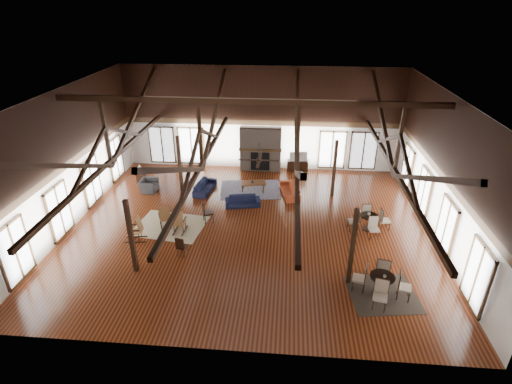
# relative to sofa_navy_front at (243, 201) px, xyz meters

# --- Properties ---
(floor) EXTENTS (16.00, 16.00, 0.00)m
(floor) POSITION_rel_sofa_navy_front_xyz_m (0.53, -2.02, -0.25)
(floor) COLOR brown
(floor) RESTS_ON ground
(ceiling) EXTENTS (16.00, 14.00, 0.02)m
(ceiling) POSITION_rel_sofa_navy_front_xyz_m (0.53, -2.02, 5.75)
(ceiling) COLOR black
(ceiling) RESTS_ON wall_back
(wall_back) EXTENTS (16.00, 0.02, 6.00)m
(wall_back) POSITION_rel_sofa_navy_front_xyz_m (0.53, 4.98, 2.75)
(wall_back) COLOR white
(wall_back) RESTS_ON floor
(wall_front) EXTENTS (16.00, 0.02, 6.00)m
(wall_front) POSITION_rel_sofa_navy_front_xyz_m (0.53, -9.02, 2.75)
(wall_front) COLOR white
(wall_front) RESTS_ON floor
(wall_left) EXTENTS (0.02, 14.00, 6.00)m
(wall_left) POSITION_rel_sofa_navy_front_xyz_m (-7.47, -2.02, 2.75)
(wall_left) COLOR white
(wall_left) RESTS_ON floor
(wall_right) EXTENTS (0.02, 14.00, 6.00)m
(wall_right) POSITION_rel_sofa_navy_front_xyz_m (8.53, -2.02, 2.75)
(wall_right) COLOR white
(wall_right) RESTS_ON floor
(roof_truss) EXTENTS (15.60, 14.07, 3.14)m
(roof_truss) POSITION_rel_sofa_navy_front_xyz_m (0.53, -2.02, 3.78)
(roof_truss) COLOR black
(roof_truss) RESTS_ON wall_back
(post_grid) EXTENTS (8.16, 7.16, 3.05)m
(post_grid) POSITION_rel_sofa_navy_front_xyz_m (0.53, -2.02, 1.27)
(post_grid) COLOR black
(post_grid) RESTS_ON floor
(fireplace) EXTENTS (2.50, 0.69, 2.60)m
(fireplace) POSITION_rel_sofa_navy_front_xyz_m (0.53, 4.65, 1.04)
(fireplace) COLOR #756759
(fireplace) RESTS_ON floor
(ceiling_fan) EXTENTS (1.60, 1.60, 0.75)m
(ceiling_fan) POSITION_rel_sofa_navy_front_xyz_m (1.03, -3.02, 3.48)
(ceiling_fan) COLOR black
(ceiling_fan) RESTS_ON roof_truss
(sofa_navy_front) EXTENTS (1.83, 0.98, 0.51)m
(sofa_navy_front) POSITION_rel_sofa_navy_front_xyz_m (0.00, 0.00, 0.00)
(sofa_navy_front) COLOR #141937
(sofa_navy_front) RESTS_ON floor
(sofa_navy_left) EXTENTS (1.95, 1.01, 0.54)m
(sofa_navy_left) POSITION_rel_sofa_navy_front_xyz_m (-2.20, 1.44, 0.02)
(sofa_navy_left) COLOR black
(sofa_navy_left) RESTS_ON floor
(sofa_orange) EXTENTS (2.07, 1.14, 0.57)m
(sofa_orange) POSITION_rel_sofa_navy_front_xyz_m (2.33, 1.42, 0.03)
(sofa_orange) COLOR #A94020
(sofa_orange) RESTS_ON floor
(coffee_table) EXTENTS (1.43, 0.93, 0.51)m
(coffee_table) POSITION_rel_sofa_navy_front_xyz_m (0.37, 1.71, 0.19)
(coffee_table) COLOR brown
(coffee_table) RESTS_ON floor
(vase) EXTENTS (0.21, 0.21, 0.18)m
(vase) POSITION_rel_sofa_navy_front_xyz_m (0.34, 1.65, 0.34)
(vase) COLOR #B2B2B2
(vase) RESTS_ON coffee_table
(armchair) EXTENTS (0.98, 0.85, 0.63)m
(armchair) POSITION_rel_sofa_navy_front_xyz_m (-5.21, 1.23, 0.06)
(armchair) COLOR #2E2E30
(armchair) RESTS_ON floor
(side_table_lamp) EXTENTS (0.43, 0.43, 1.10)m
(side_table_lamp) POSITION_rel_sofa_navy_front_xyz_m (-5.95, 2.18, 0.16)
(side_table_lamp) COLOR black
(side_table_lamp) RESTS_ON floor
(rocking_chair_a) EXTENTS (0.74, 0.94, 1.08)m
(rocking_chair_a) POSITION_rel_sofa_navy_front_xyz_m (-3.26, -2.31, 0.25)
(rocking_chair_a) COLOR olive
(rocking_chair_a) RESTS_ON floor
(rocking_chair_b) EXTENTS (0.52, 0.89, 1.13)m
(rocking_chair_b) POSITION_rel_sofa_navy_front_xyz_m (-2.52, -2.71, 0.28)
(rocking_chair_b) COLOR olive
(rocking_chair_b) RESTS_ON floor
(rocking_chair_c) EXTENTS (0.93, 0.58, 1.13)m
(rocking_chair_c) POSITION_rel_sofa_navy_front_xyz_m (-4.12, -3.45, 0.28)
(rocking_chair_c) COLOR olive
(rocking_chair_c) RESTS_ON floor
(side_chair_a) EXTENTS (0.59, 0.59, 1.07)m
(side_chair_a) POSITION_rel_sofa_navy_front_xyz_m (-1.50, -1.74, 0.37)
(side_chair_a) COLOR black
(side_chair_a) RESTS_ON floor
(side_chair_b) EXTENTS (0.45, 0.45, 0.89)m
(side_chair_b) POSITION_rel_sofa_navy_front_xyz_m (-1.97, -4.46, 0.26)
(side_chair_b) COLOR black
(side_chair_b) RESTS_ON floor
(cafe_table_near) EXTENTS (2.06, 2.06, 1.05)m
(cafe_table_near) POSITION_rel_sofa_navy_front_xyz_m (5.58, -6.06, 0.27)
(cafe_table_near) COLOR black
(cafe_table_near) RESTS_ON floor
(cafe_table_far) EXTENTS (1.91, 1.91, 0.98)m
(cafe_table_far) POSITION_rel_sofa_navy_front_xyz_m (5.88, -1.73, 0.24)
(cafe_table_far) COLOR black
(cafe_table_far) RESTS_ON floor
(cup_near) EXTENTS (0.14, 0.14, 0.09)m
(cup_near) POSITION_rel_sofa_navy_front_xyz_m (5.64, -6.12, 0.55)
(cup_near) COLOR #B2B2B2
(cup_near) RESTS_ON cafe_table_near
(cup_far) EXTENTS (0.18, 0.18, 0.11)m
(cup_far) POSITION_rel_sofa_navy_front_xyz_m (5.83, -1.68, 0.51)
(cup_far) COLOR #B2B2B2
(cup_far) RESTS_ON cafe_table_far
(tv_console) EXTENTS (1.23, 0.46, 0.62)m
(tv_console) POSITION_rel_sofa_navy_front_xyz_m (2.75, 4.73, 0.06)
(tv_console) COLOR black
(tv_console) RESTS_ON floor
(television) EXTENTS (1.04, 0.23, 0.59)m
(television) POSITION_rel_sofa_navy_front_xyz_m (2.77, 4.73, 0.66)
(television) COLOR #B2B2B2
(television) RESTS_ON tv_console
(rug_tan) EXTENTS (3.34, 2.78, 0.01)m
(rug_tan) POSITION_rel_sofa_navy_front_xyz_m (-3.09, -2.22, -0.25)
(rug_tan) COLOR tan
(rug_tan) RESTS_ON floor
(rug_navy) EXTENTS (3.43, 2.74, 0.01)m
(rug_navy) POSITION_rel_sofa_navy_front_xyz_m (0.20, 1.85, -0.25)
(rug_navy) COLOR #1B1B4D
(rug_navy) RESTS_ON floor
(rug_dark) EXTENTS (2.59, 2.41, 0.01)m
(rug_dark) POSITION_rel_sofa_navy_front_xyz_m (5.68, -6.10, -0.25)
(rug_dark) COLOR black
(rug_dark) RESTS_ON floor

